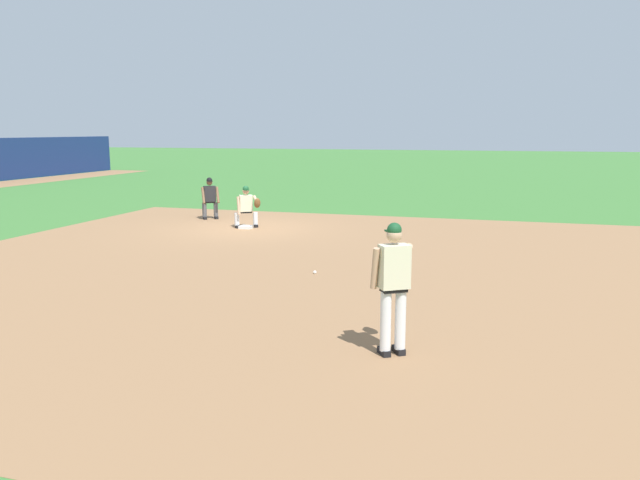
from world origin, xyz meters
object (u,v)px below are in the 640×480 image
first_base_bag (246,227)px  first_baseman (247,205)px  pitcher (394,280)px  umpire (210,197)px  baseball (315,272)px

first_base_bag → first_baseman: size_ratio=0.28×
pitcher → umpire: size_ratio=1.27×
umpire → pitcher: bearing=-143.4°
first_base_bag → pitcher: 11.77m
umpire → first_baseman: bearing=-125.8°
baseball → pitcher: pitcher is taller
pitcher → first_baseman: pitcher is taller
baseball → pitcher: size_ratio=0.04×
baseball → pitcher: bearing=-150.5°
baseball → umpire: (7.03, 5.99, 0.76)m
pitcher → umpire: bearing=36.6°
first_base_bag → first_baseman: first_baseman is taller
pitcher → first_baseman: (9.96, 6.45, -0.33)m
first_baseman → umpire: umpire is taller
first_baseman → umpire: (1.46, 2.02, 0.06)m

